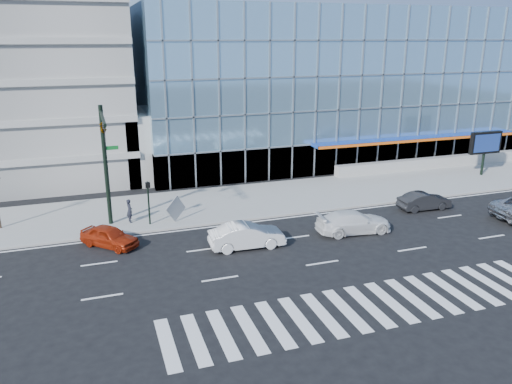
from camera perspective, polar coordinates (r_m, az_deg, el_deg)
ground at (r=32.11m, az=4.45°, el=-5.19°), size 160.00×160.00×0.00m
sidewalk at (r=39.10m, az=-0.15°, el=-0.86°), size 120.00×8.00×0.15m
theatre_building at (r=59.36m, az=7.29°, el=12.56°), size 42.00×26.00×15.00m
ramp_block at (r=46.51m, az=-11.21°, el=5.48°), size 6.00×8.00×6.00m
retaining_wall at (r=54.11m, az=23.41°, el=3.47°), size 30.00×0.80×1.00m
traffic_signal at (r=32.36m, az=-16.98°, el=5.69°), size 1.14×5.74×8.00m
ped_signal_post at (r=33.87m, az=-12.21°, el=-0.48°), size 0.30×0.33×3.00m
marquee_sign at (r=49.71m, az=24.75°, el=5.05°), size 3.20×0.43×4.00m
white_suv at (r=33.20m, az=11.09°, el=-3.37°), size 5.12×2.38×1.45m
white_sedan at (r=30.29m, az=-1.05°, el=-5.02°), size 4.65×1.80×1.51m
dark_sedan at (r=38.94m, az=18.68°, el=-0.98°), size 4.00×1.50×1.31m
red_sedan at (r=31.76m, az=-16.42°, el=-4.90°), size 3.74×3.73×1.28m
pedestrian at (r=34.99m, az=-14.26°, el=-2.08°), size 0.53×0.67×1.63m
tilted_panel at (r=34.48m, az=-9.15°, el=-1.89°), size 1.53×1.07×1.81m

